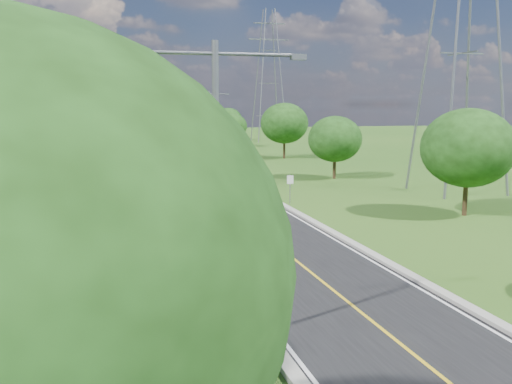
{
  "coord_description": "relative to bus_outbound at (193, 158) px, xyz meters",
  "views": [
    {
      "loc": [
        -9.46,
        -5.63,
        8.05
      ],
      "look_at": [
        -0.9,
        26.07,
        3.0
      ],
      "focal_mm": 40.0,
      "sensor_mm": 36.0,
      "label": 1
    }
  ],
  "objects": [
    {
      "name": "ground",
      "position": [
        -1.18,
        -3.39,
        -1.55
      ],
      "size": [
        260.0,
        260.0,
        0.0
      ],
      "primitive_type": "plane",
      "color": "#274F16",
      "rests_on": "ground"
    },
    {
      "name": "road",
      "position": [
        -1.18,
        2.61,
        -1.52
      ],
      "size": [
        8.0,
        150.0,
        0.06
      ],
      "primitive_type": "cube",
      "color": "black",
      "rests_on": "ground"
    },
    {
      "name": "curb_left",
      "position": [
        -5.43,
        2.61,
        -1.44
      ],
      "size": [
        0.5,
        150.0,
        0.22
      ],
      "primitive_type": "cube",
      "color": "gray",
      "rests_on": "ground"
    },
    {
      "name": "curb_right",
      "position": [
        3.07,
        2.61,
        -1.44
      ],
      "size": [
        0.5,
        150.0,
        0.22
      ],
      "primitive_type": "cube",
      "color": "gray",
      "rests_on": "ground"
    },
    {
      "name": "speed_limit_sign",
      "position": [
        4.02,
        -25.4,
        0.05
      ],
      "size": [
        0.55,
        0.09,
        2.4
      ],
      "color": "slate",
      "rests_on": "ground"
    },
    {
      "name": "overpass",
      "position": [
        -1.18,
        76.61,
        0.87
      ],
      "size": [
        30.0,
        3.0,
        3.2
      ],
      "color": "gray",
      "rests_on": "ground"
    },
    {
      "name": "streetlight_near_left",
      "position": [
        -7.18,
        -51.39,
        4.4
      ],
      "size": [
        5.9,
        0.25,
        10.0
      ],
      "color": "slate",
      "rests_on": "ground"
    },
    {
      "name": "streetlight_mid_left",
      "position": [
        -7.18,
        -18.39,
        4.4
      ],
      "size": [
        5.9,
        0.25,
        10.0
      ],
      "color": "slate",
      "rests_on": "ground"
    },
    {
      "name": "streetlight_far_right",
      "position": [
        4.82,
        14.61,
        4.4
      ],
      "size": [
        5.9,
        0.25,
        10.0
      ],
      "color": "slate",
      "rests_on": "ground"
    },
    {
      "name": "power_tower_near",
      "position": [
        20.82,
        -23.39,
        12.46
      ],
      "size": [
        9.0,
        6.4,
        28.0
      ],
      "color": "slate",
      "rests_on": "ground"
    },
    {
      "name": "power_tower_far",
      "position": [
        24.82,
        51.61,
        12.46
      ],
      "size": [
        9.0,
        6.4,
        28.0
      ],
      "color": "slate",
      "rests_on": "ground"
    },
    {
      "name": "tree_lc",
      "position": [
        -16.18,
        -13.39,
        4.03
      ],
      "size": [
        7.56,
        7.56,
        8.79
      ],
      "color": "black",
      "rests_on": "ground"
    },
    {
      "name": "tree_ld",
      "position": [
        -18.18,
        10.61,
        3.41
      ],
      "size": [
        6.72,
        6.72,
        7.82
      ],
      "color": "black",
      "rests_on": "ground"
    },
    {
      "name": "tree_le",
      "position": [
        -15.68,
        34.61,
        2.79
      ],
      "size": [
        5.88,
        5.88,
        6.84
      ],
      "color": "black",
      "rests_on": "ground"
    },
    {
      "name": "tree_rb",
      "position": [
        14.82,
        -33.39,
        3.41
      ],
      "size": [
        6.72,
        6.72,
        7.82
      ],
      "color": "black",
      "rests_on": "ground"
    },
    {
      "name": "tree_rc",
      "position": [
        13.82,
        -11.39,
        2.79
      ],
      "size": [
        5.88,
        5.88,
        6.84
      ],
      "color": "black",
      "rests_on": "ground"
    },
    {
      "name": "tree_rd",
      "position": [
        15.82,
        12.61,
        3.72
      ],
      "size": [
        7.14,
        7.14,
        8.3
      ],
      "color": "black",
      "rests_on": "ground"
    },
    {
      "name": "tree_re",
      "position": [
        13.32,
        36.61,
        2.48
      ],
      "size": [
        5.46,
        5.46,
        6.35
      ],
      "color": "black",
      "rests_on": "ground"
    },
    {
      "name": "tree_rf",
      "position": [
        16.82,
        56.61,
        3.1
      ],
      "size": [
        6.3,
        6.3,
        7.33
      ],
      "color": "black",
      "rests_on": "ground"
    },
    {
      "name": "bus_outbound",
      "position": [
        0.0,
        0.0,
        0.0
      ],
      "size": [
        3.17,
        10.81,
        2.97
      ],
      "primitive_type": "imported",
      "rotation": [
        0.0,
        0.0,
        3.08
      ],
      "color": "white",
      "rests_on": "road"
    },
    {
      "name": "bus_inbound",
      "position": [
        -2.81,
        -16.33,
        -0.03
      ],
      "size": [
        4.19,
        10.75,
        2.92
      ],
      "primitive_type": "imported",
      "rotation": [
        0.0,
        0.0,
        -0.17
      ],
      "color": "white",
      "rests_on": "road"
    }
  ]
}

